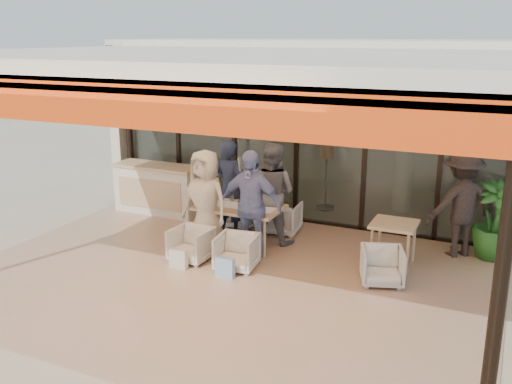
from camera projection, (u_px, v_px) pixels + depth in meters
ground at (226, 276)px, 8.86m from camera, size 70.00×70.00×0.00m
terrace_floor at (226, 276)px, 8.86m from camera, size 8.00×6.00×0.01m
terrace_structure at (213, 64)px, 7.76m from camera, size 8.00×6.00×3.40m
glass_storefront at (297, 143)px, 11.05m from camera, size 8.08×0.10×3.20m
interior_block at (334, 98)px, 12.91m from camera, size 9.05×3.62×3.52m
host_counter at (158, 189)px, 11.86m from camera, size 1.85×0.65×1.04m
dining_table at (239, 209)px, 9.96m from camera, size 1.50×0.90×0.93m
chair_far_left at (242, 213)px, 11.06m from camera, size 0.60×0.56×0.59m
chair_far_right at (282, 217)px, 10.71m from camera, size 0.69×0.65×0.66m
chair_near_left at (191, 243)px, 9.39m from camera, size 0.64×0.61×0.63m
chair_near_right at (237, 251)px, 9.05m from camera, size 0.69×0.65×0.64m
diner_navy at (230, 188)px, 10.46m from camera, size 0.74×0.56×1.81m
diner_grey at (272, 193)px, 10.11m from camera, size 0.92×0.74×1.83m
diner_cream at (205, 202)px, 9.67m from camera, size 0.93×0.67×1.79m
diner_periwinkle at (250, 206)px, 9.32m from camera, size 1.10×0.48×1.86m
tote_bag_cream at (178, 260)px, 9.08m from camera, size 0.30×0.10×0.34m
tote_bag_blue at (225, 268)px, 8.74m from camera, size 0.30×0.10×0.34m
side_table at (394, 229)px, 9.08m from camera, size 0.70×0.70×0.74m
side_chair at (382, 265)px, 8.51m from camera, size 0.76×0.74×0.63m
standing_woman at (461, 204)px, 9.45m from camera, size 1.36×1.27×1.84m
potted_palm at (495, 221)px, 9.40m from camera, size 1.02×1.02×1.33m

